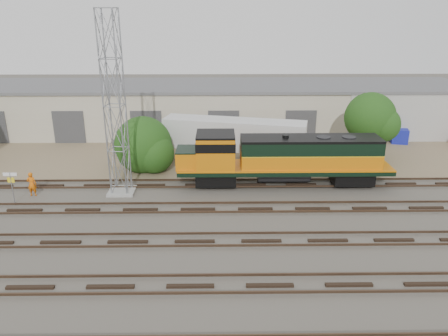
{
  "coord_description": "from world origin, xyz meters",
  "views": [
    {
      "loc": [
        1.44,
        -26.07,
        13.11
      ],
      "look_at": [
        1.85,
        4.0,
        2.2
      ],
      "focal_mm": 35.0,
      "sensor_mm": 36.0,
      "label": 1
    }
  ],
  "objects_px": {
    "locomotive": "(281,158)",
    "semi_trailer": "(238,136)",
    "signal_tower": "(115,109)",
    "worker": "(32,184)"
  },
  "relations": [
    {
      "from": "locomotive",
      "to": "semi_trailer",
      "type": "distance_m",
      "value": 6.53
    },
    {
      "from": "worker",
      "to": "semi_trailer",
      "type": "bearing_deg",
      "value": -157.08
    },
    {
      "from": "signal_tower",
      "to": "semi_trailer",
      "type": "distance_m",
      "value": 12.17
    },
    {
      "from": "signal_tower",
      "to": "semi_trailer",
      "type": "relative_size",
      "value": 1.02
    },
    {
      "from": "signal_tower",
      "to": "worker",
      "type": "bearing_deg",
      "value": -175.47
    },
    {
      "from": "locomotive",
      "to": "signal_tower",
      "type": "distance_m",
      "value": 12.98
    },
    {
      "from": "signal_tower",
      "to": "semi_trailer",
      "type": "bearing_deg",
      "value": 37.65
    },
    {
      "from": "signal_tower",
      "to": "locomotive",
      "type": "bearing_deg",
      "value": 6.02
    },
    {
      "from": "locomotive",
      "to": "semi_trailer",
      "type": "xyz_separation_m",
      "value": [
        -3.13,
        5.73,
        0.16
      ]
    },
    {
      "from": "locomotive",
      "to": "semi_trailer",
      "type": "height_order",
      "value": "locomotive"
    }
  ]
}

